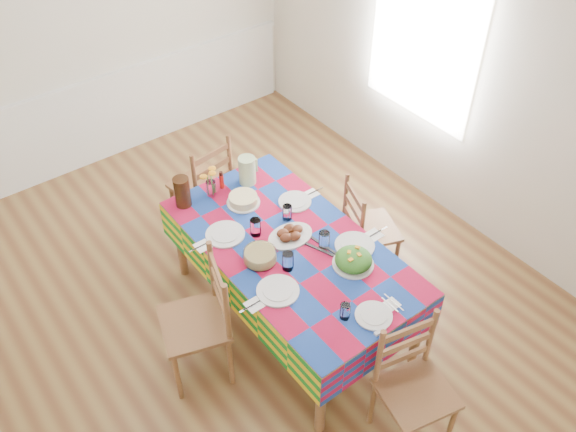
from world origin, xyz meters
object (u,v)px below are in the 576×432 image
Objects in this scene: chair_near at (413,387)px; chair_far at (204,187)px; chair_right at (367,229)px; dining_table at (291,253)px; chair_left at (201,322)px; meat_platter at (290,234)px; green_pitcher at (247,170)px; tea_pitcher at (182,192)px.

chair_near is 0.98× the size of chair_far.
chair_near is at bearing 168.87° from chair_right.
dining_table is 1.89× the size of chair_left.
dining_table is 0.81m from chair_left.
meat_platter is 0.34× the size of chair_left.
meat_platter is at bearing -99.46° from green_pitcher.
green_pitcher is 1.09m from chair_right.
tea_pitcher is at bearing 118.58° from meat_platter.
chair_left is (-0.79, -0.02, -0.17)m from dining_table.
chair_near is (0.40, -2.12, -0.41)m from tea_pitcher.
chair_left is (-0.84, -0.08, -0.29)m from meat_platter.
dining_table is 8.43× the size of green_pitcher.
chair_left is (-0.80, 1.24, 0.03)m from chair_near.
chair_right is at bearing 109.32° from chair_left.
chair_far reaches higher than chair_near.
green_pitcher is (0.17, 0.79, 0.20)m from dining_table.
tea_pitcher reaches higher than dining_table.
chair_far is 1.47m from chair_right.
chair_left reaches higher than meat_platter.
chair_right is at bearing -35.50° from tea_pitcher.
tea_pitcher is 1.52m from chair_right.
chair_far is at bearing 108.87° from green_pitcher.
green_pitcher is at bearing 78.09° from dining_table.
dining_table is 2.13× the size of chair_right.
green_pitcher is 0.22× the size of chair_left.
tea_pitcher is 0.25× the size of chair_near.
chair_left reaches higher than tea_pitcher.
chair_right is (1.59, 0.03, -0.06)m from chair_left.
chair_far reaches higher than chair_right.
tea_pitcher is (-0.55, 0.07, 0.01)m from green_pitcher.
green_pitcher reaches higher than chair_near.
chair_near is at bearing -91.56° from meat_platter.
dining_table is 0.97m from tea_pitcher.
chair_near is (-0.16, -2.05, -0.40)m from green_pitcher.
green_pitcher is at bearing -7.46° from tea_pitcher.
chair_near is (-0.04, -1.32, -0.31)m from meat_platter.
chair_near is 0.94× the size of chair_left.
chair_right is at bearing -3.96° from meat_platter.
chair_left is at bearing -140.05° from green_pitcher.
chair_left is at bearing -174.38° from meat_platter.
dining_table is 7.95× the size of tea_pitcher.
chair_far is at bearing 89.67° from dining_table.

